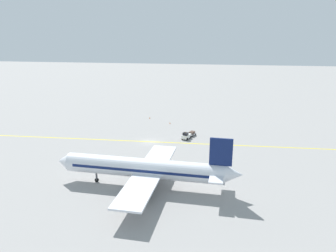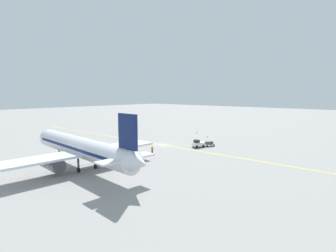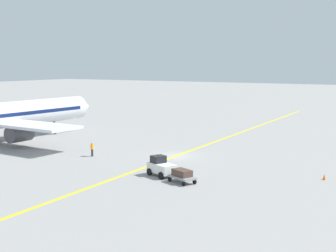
% 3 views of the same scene
% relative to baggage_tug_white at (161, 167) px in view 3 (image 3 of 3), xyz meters
% --- Properties ---
extents(ground_plane, '(400.00, 400.00, 0.00)m').
position_rel_baggage_tug_white_xyz_m(ground_plane, '(-3.56, 9.23, -0.90)').
color(ground_plane, gray).
extents(apron_yellow_centreline, '(2.89, 119.98, 0.01)m').
position_rel_baggage_tug_white_xyz_m(apron_yellow_centreline, '(-3.56, 9.23, -0.90)').
color(apron_yellow_centreline, yellow).
rests_on(apron_yellow_centreline, ground).
extents(baggage_tug_white, '(3.35, 2.64, 2.11)m').
position_rel_baggage_tug_white_xyz_m(baggage_tug_white, '(0.00, 0.00, 0.00)').
color(baggage_tug_white, white).
rests_on(baggage_tug_white, ground).
extents(baggage_cart_trailing, '(2.94, 2.30, 1.24)m').
position_rel_baggage_tug_white_xyz_m(baggage_cart_trailing, '(3.04, -1.28, -0.14)').
color(baggage_cart_trailing, gray).
rests_on(baggage_cart_trailing, ground).
extents(ground_crew_worker, '(0.31, 0.56, 1.68)m').
position_rel_baggage_tug_white_xyz_m(ground_crew_worker, '(-12.04, 4.15, 0.01)').
color(ground_crew_worker, '#23232D').
rests_on(ground_crew_worker, ground).
extents(traffic_cone_near_nose, '(0.32, 0.32, 0.55)m').
position_rel_baggage_tug_white_xyz_m(traffic_cone_near_nose, '(14.11, 6.47, -0.63)').
color(traffic_cone_near_nose, orange).
rests_on(traffic_cone_near_nose, ground).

